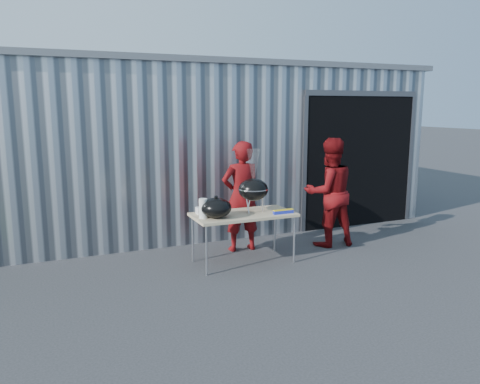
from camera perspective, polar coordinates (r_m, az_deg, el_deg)
name	(u,v)px	position (r m, az deg, el deg)	size (l,w,h in m)	color
ground	(236,276)	(6.55, -0.47, -10.20)	(80.00, 80.00, 0.00)	#2D2D30
building	(196,141)	(10.79, -5.43, 6.25)	(8.20, 6.20, 3.10)	silver
folding_table	(243,216)	(6.92, 0.40, -2.95)	(1.50, 0.75, 0.75)	tan
kettle_grill	(253,184)	(6.93, 1.63, 0.93)	(0.45, 0.45, 0.94)	black
grill_lid	(216,208)	(6.62, -2.93, -1.95)	(0.44, 0.44, 0.32)	black
paper_towels	(203,208)	(6.61, -4.51, -2.01)	(0.12, 0.12, 0.28)	white
white_tub	(203,210)	(6.90, -4.49, -2.25)	(0.20, 0.15, 0.10)	white
foil_box	(283,212)	(6.91, 5.30, -2.40)	(0.32, 0.06, 0.06)	#1B28B5
person_cook	(241,196)	(7.49, 0.14, -0.54)	(0.65, 0.42, 1.77)	#640A0D
person_bystander	(329,192)	(7.90, 10.82, -0.04)	(0.88, 0.68, 1.81)	#640A0D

